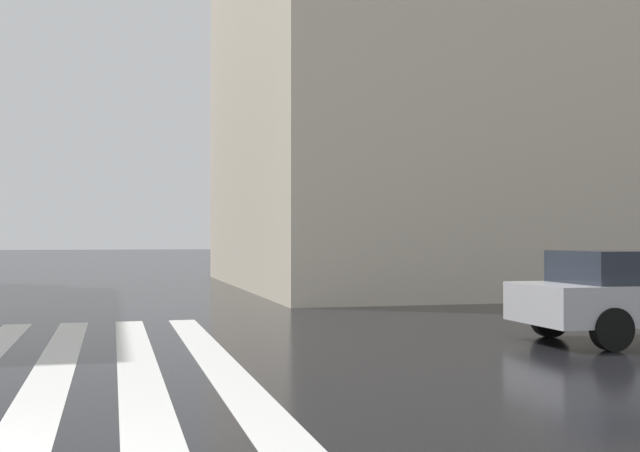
% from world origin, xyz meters
% --- Properties ---
extents(haussmann_block_corner, '(15.30, 20.15, 20.02)m').
position_xyz_m(haussmann_block_corner, '(20.15, -15.51, 9.81)').
color(haussmann_block_corner, beige).
rests_on(haussmann_block_corner, ground_plane).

